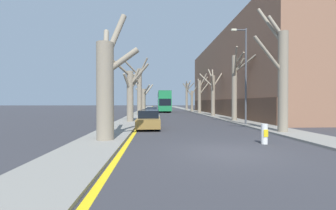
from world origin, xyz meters
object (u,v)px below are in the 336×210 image
street_tree_right_5 (187,95)px  traffic_bollard (264,134)px  street_tree_right_1 (235,84)px  street_tree_right_4 (192,99)px  double_decker_bus (164,100)px  street_tree_left_1 (130,92)px  parked_car_1 (150,116)px  parked_car_3 (152,111)px  parked_car_0 (149,120)px  street_tree_right_0 (281,76)px  street_tree_left_3 (144,98)px  street_tree_right_3 (200,95)px  lamp_post (245,72)px  street_tree_right_2 (213,92)px  street_tree_left_0 (106,84)px  street_tree_left_2 (139,90)px  parked_car_2 (151,113)px

street_tree_right_5 → traffic_bollard: 49.35m
street_tree_right_1 → street_tree_right_4: bearing=90.7°
double_decker_bus → street_tree_left_1: bearing=-99.8°
parked_car_1 → parked_car_3: bearing=90.0°
street_tree_right_1 → parked_car_0: size_ratio=1.80×
street_tree_right_0 → parked_car_3: bearing=112.6°
street_tree_left_1 → double_decker_bus: size_ratio=0.58×
street_tree_left_1 → street_tree_left_3: bearing=89.6°
double_decker_bus → parked_car_3: double_decker_bus is taller
street_tree_left_1 → traffic_bollard: (7.95, -12.25, -2.64)m
street_tree_right_5 → double_decker_bus: bearing=-121.0°
street_tree_right_0 → street_tree_right_3: 28.07m
street_tree_right_0 → lamp_post: (-0.47, 4.90, 0.95)m
street_tree_left_1 → street_tree_right_3: 22.41m
street_tree_right_5 → street_tree_left_1: bearing=-106.7°
street_tree_right_4 → parked_car_0: size_ratio=1.52×
street_tree_right_2 → lamp_post: lamp_post is taller
street_tree_right_1 → parked_car_3: (-9.16, 11.88, -3.38)m
street_tree_right_4 → lamp_post: size_ratio=0.75×
double_decker_bus → parked_car_0: double_decker_bus is taller
street_tree_left_3 → street_tree_right_0: (10.72, -32.01, 0.85)m
street_tree_left_0 → street_tree_right_1: street_tree_right_1 is taller
street_tree_right_1 → street_tree_right_3: bearing=90.3°
street_tree_left_2 → street_tree_right_2: 11.05m
street_tree_right_0 → traffic_bollard: 5.73m
street_tree_left_0 → lamp_post: size_ratio=0.82×
street_tree_left_3 → parked_car_2: 16.73m
street_tree_left_3 → street_tree_left_2: bearing=-90.2°
double_decker_bus → parked_car_3: 13.58m
street_tree_right_0 → street_tree_left_0: bearing=-167.2°
street_tree_right_0 → street_tree_right_3: bearing=89.5°
street_tree_right_3 → traffic_bollard: (-3.17, -31.70, -3.06)m
street_tree_right_0 → street_tree_right_5: bearing=89.8°
street_tree_right_3 → street_tree_right_0: bearing=-90.5°
street_tree_left_0 → traffic_bollard: 8.41m
street_tree_left_3 → street_tree_right_1: (11.03, -22.65, 1.07)m
street_tree_left_1 → parked_car_3: size_ratio=1.58×
street_tree_left_2 → traffic_bollard: street_tree_left_2 is taller
double_decker_bus → lamp_post: bearing=-78.6°
street_tree_right_2 → lamp_post: (-0.67, -13.51, 1.19)m
street_tree_left_2 → double_decker_bus: 15.58m
street_tree_right_2 → parked_car_1: bearing=-134.4°
street_tree_right_1 → parked_car_1: street_tree_right_1 is taller
street_tree_left_3 → street_tree_right_3: street_tree_right_3 is taller
parked_car_2 → parked_car_3: parked_car_3 is taller
street_tree_right_3 → parked_car_0: street_tree_right_3 is taller
street_tree_right_4 → parked_car_1: (-8.82, -27.15, -2.09)m
parked_car_2 → lamp_post: bearing=-51.8°
street_tree_left_0 → street_tree_right_1: bearing=46.6°
street_tree_right_2 → double_decker_bus: (-6.63, 16.07, -1.07)m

